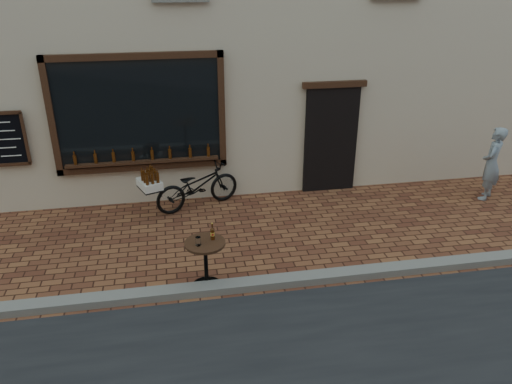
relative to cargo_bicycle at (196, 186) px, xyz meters
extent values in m
plane|color=#53281B|center=(0.93, -3.08, -0.46)|extent=(90.00, 90.00, 0.00)
cube|color=slate|center=(0.93, -2.88, -0.40)|extent=(90.00, 0.25, 0.12)
cube|color=black|center=(-0.97, 0.37, 1.39)|extent=(3.00, 0.06, 2.00)
cube|color=black|center=(-0.97, 0.35, 2.45)|extent=(3.24, 0.10, 0.12)
cube|color=black|center=(-0.97, 0.35, 0.33)|extent=(3.24, 0.10, 0.12)
cube|color=black|center=(-2.53, 0.35, 1.39)|extent=(0.12, 0.10, 2.24)
cube|color=black|center=(0.59, 0.35, 1.39)|extent=(0.12, 0.10, 2.24)
cube|color=black|center=(-0.97, 0.30, 0.46)|extent=(2.90, 0.16, 0.05)
cube|color=black|center=(2.83, 0.38, 0.64)|extent=(1.10, 0.10, 2.20)
cube|color=black|center=(2.83, 0.35, 1.80)|extent=(1.30, 0.10, 0.12)
cube|color=black|center=(-3.37, 0.36, 1.04)|extent=(0.62, 0.04, 0.92)
cylinder|color=#3D1C07|center=(-2.22, 0.30, 0.58)|extent=(0.06, 0.06, 0.19)
cylinder|color=#3D1C07|center=(-1.86, 0.30, 0.58)|extent=(0.06, 0.06, 0.19)
cylinder|color=#3D1C07|center=(-1.51, 0.30, 0.58)|extent=(0.06, 0.06, 0.19)
cylinder|color=#3D1C07|center=(-1.15, 0.30, 0.58)|extent=(0.06, 0.06, 0.19)
cylinder|color=#3D1C07|center=(-0.79, 0.30, 0.58)|extent=(0.06, 0.06, 0.19)
cylinder|color=#3D1C07|center=(-0.44, 0.30, 0.58)|extent=(0.06, 0.06, 0.19)
cylinder|color=#3D1C07|center=(-0.08, 0.30, 0.58)|extent=(0.06, 0.06, 0.19)
cylinder|color=#3D1C07|center=(0.28, 0.30, 0.58)|extent=(0.06, 0.06, 0.19)
imported|color=black|center=(0.03, 0.01, -0.01)|extent=(1.83, 1.20, 0.91)
cube|color=black|center=(-0.86, -0.34, 0.16)|extent=(0.50, 0.58, 0.03)
cube|color=silver|center=(-0.86, -0.34, 0.25)|extent=(0.50, 0.60, 0.14)
cylinder|color=#3D1C07|center=(-0.70, -0.47, 0.41)|extent=(0.06, 0.06, 0.19)
cylinder|color=#3D1C07|center=(-0.79, -0.51, 0.41)|extent=(0.06, 0.06, 0.19)
cylinder|color=#3D1C07|center=(-0.89, -0.54, 0.41)|extent=(0.06, 0.06, 0.19)
cylinder|color=#3D1C07|center=(-0.74, -0.36, 0.41)|extent=(0.06, 0.06, 0.19)
cylinder|color=#3D1C07|center=(-0.84, -0.40, 0.41)|extent=(0.06, 0.06, 0.19)
cylinder|color=#3D1C07|center=(-0.93, -0.43, 0.41)|extent=(0.06, 0.06, 0.19)
cylinder|color=#3D1C07|center=(-0.79, -0.25, 0.41)|extent=(0.06, 0.06, 0.19)
cylinder|color=#3D1C07|center=(-0.88, -0.28, 0.41)|extent=(0.06, 0.06, 0.19)
cylinder|color=#3D1C07|center=(-0.98, -0.32, 0.41)|extent=(0.06, 0.06, 0.19)
cylinder|color=#3D1C07|center=(-0.83, -0.13, 0.41)|extent=(0.06, 0.06, 0.19)
cylinder|color=black|center=(-0.04, -2.73, -0.45)|extent=(0.44, 0.44, 0.03)
cylinder|color=black|center=(-0.04, -2.73, -0.09)|extent=(0.06, 0.06, 0.69)
cylinder|color=black|center=(-0.04, -2.73, 0.28)|extent=(0.59, 0.59, 0.04)
cylinder|color=gold|center=(0.08, -2.67, 0.39)|extent=(0.06, 0.06, 0.06)
cylinder|color=white|center=(-0.14, -2.80, 0.36)|extent=(0.08, 0.08, 0.13)
imported|color=gray|center=(5.89, -0.62, 0.29)|extent=(0.65, 0.65, 1.51)
camera|label=1|loc=(-0.41, -8.97, 3.92)|focal=35.00mm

